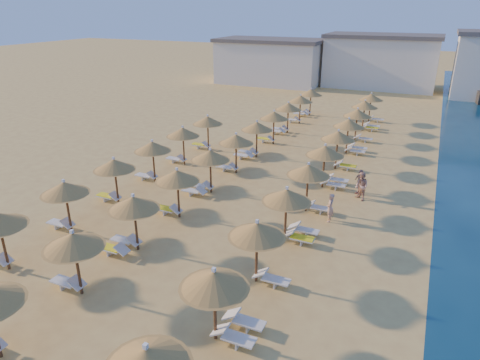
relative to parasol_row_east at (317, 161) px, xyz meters
The scene contains 9 objects.
ground 7.36m from the parasol_row_east, 117.81° to the right, with size 220.00×220.00×0.00m, color #DCB860.
hotel_blocks 39.84m from the parasol_row_east, 90.41° to the left, with size 47.94×12.13×8.10m.
parasol_row_east is the anchor object (origin of this frame).
parasol_row_west 6.18m from the parasol_row_east, behind, with size 2.42×43.68×2.94m.
parasol_row_inland 11.08m from the parasol_row_east, 160.20° to the right, with size 2.42×21.18×2.94m.
loungers 4.81m from the parasol_row_east, behind, with size 13.40×41.82×0.66m.
beachgoer_c 3.34m from the parasol_row_east, 36.43° to the left, with size 0.96×0.40×1.63m, color tan.
beachgoer_b 3.15m from the parasol_row_east, 19.14° to the left, with size 0.85×0.66×1.75m, color tan.
beachgoer_a 3.46m from the parasol_row_east, 59.79° to the right, with size 0.59×0.39×1.61m, color tan.
Camera 1 is at (8.96, -17.46, 10.93)m, focal length 32.00 mm.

